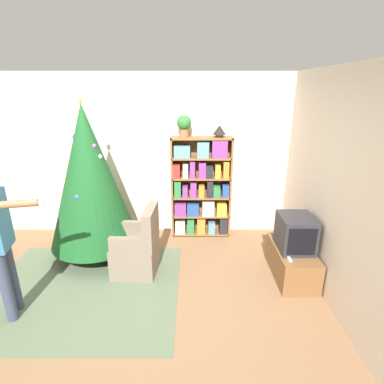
{
  "coord_description": "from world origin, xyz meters",
  "views": [
    {
      "loc": [
        0.65,
        -2.94,
        2.35
      ],
      "look_at": [
        0.66,
        0.82,
        1.05
      ],
      "focal_mm": 28.0,
      "sensor_mm": 36.0,
      "label": 1
    }
  ],
  "objects_px": {
    "bookshelf": "(200,189)",
    "christmas_tree": "(88,178)",
    "television": "(294,233)",
    "armchair": "(137,250)",
    "table_lamp": "(218,130)",
    "potted_plant": "(183,125)"
  },
  "relations": [
    {
      "from": "table_lamp",
      "to": "television",
      "type": "bearing_deg",
      "value": -53.88
    },
    {
      "from": "bookshelf",
      "to": "potted_plant",
      "type": "height_order",
      "value": "potted_plant"
    },
    {
      "from": "television",
      "to": "armchair",
      "type": "height_order",
      "value": "armchair"
    },
    {
      "from": "christmas_tree",
      "to": "potted_plant",
      "type": "bearing_deg",
      "value": 27.44
    },
    {
      "from": "potted_plant",
      "to": "christmas_tree",
      "type": "bearing_deg",
      "value": -152.56
    },
    {
      "from": "potted_plant",
      "to": "television",
      "type": "bearing_deg",
      "value": -40.47
    },
    {
      "from": "television",
      "to": "armchair",
      "type": "bearing_deg",
      "value": 176.65
    },
    {
      "from": "bookshelf",
      "to": "christmas_tree",
      "type": "height_order",
      "value": "christmas_tree"
    },
    {
      "from": "television",
      "to": "armchair",
      "type": "distance_m",
      "value": 2.06
    },
    {
      "from": "christmas_tree",
      "to": "armchair",
      "type": "xyz_separation_m",
      "value": [
        0.69,
        -0.43,
        -0.87
      ]
    },
    {
      "from": "bookshelf",
      "to": "christmas_tree",
      "type": "bearing_deg",
      "value": -157.04
    },
    {
      "from": "bookshelf",
      "to": "television",
      "type": "bearing_deg",
      "value": -46.31
    },
    {
      "from": "table_lamp",
      "to": "potted_plant",
      "type": "bearing_deg",
      "value": 180.0
    },
    {
      "from": "christmas_tree",
      "to": "bookshelf",
      "type": "bearing_deg",
      "value": 22.96
    },
    {
      "from": "television",
      "to": "bookshelf",
      "type": "bearing_deg",
      "value": 133.69
    },
    {
      "from": "television",
      "to": "table_lamp",
      "type": "bearing_deg",
      "value": 126.12
    },
    {
      "from": "bookshelf",
      "to": "television",
      "type": "height_order",
      "value": "bookshelf"
    },
    {
      "from": "armchair",
      "to": "table_lamp",
      "type": "height_order",
      "value": "table_lamp"
    },
    {
      "from": "bookshelf",
      "to": "armchair",
      "type": "xyz_separation_m",
      "value": [
        -0.87,
        -1.09,
        -0.49
      ]
    },
    {
      "from": "potted_plant",
      "to": "table_lamp",
      "type": "distance_m",
      "value": 0.55
    },
    {
      "from": "christmas_tree",
      "to": "armchair",
      "type": "bearing_deg",
      "value": -31.85
    },
    {
      "from": "bookshelf",
      "to": "armchair",
      "type": "relative_size",
      "value": 1.79
    }
  ]
}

